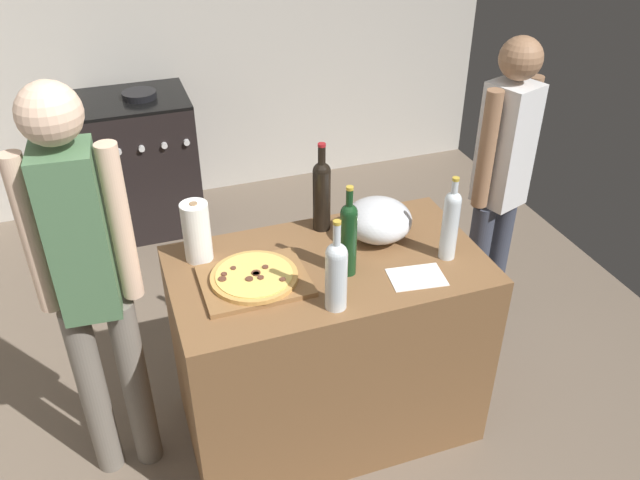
% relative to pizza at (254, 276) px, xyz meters
% --- Properties ---
extents(ground_plane, '(4.49, 3.75, 0.02)m').
position_rel_pizza_xyz_m(ground_plane, '(0.09, 0.84, -0.92)').
color(ground_plane, '#6B5B4C').
extents(kitchen_wall_rear, '(4.49, 0.10, 2.60)m').
position_rel_pizza_xyz_m(kitchen_wall_rear, '(0.09, 2.46, 0.39)').
color(kitchen_wall_rear, '#BCB7AD').
rests_on(kitchen_wall_rear, ground_plane).
extents(counter, '(1.25, 0.70, 0.88)m').
position_rel_pizza_xyz_m(counter, '(0.31, 0.03, -0.47)').
color(counter, brown).
rests_on(counter, ground_plane).
extents(cutting_board, '(0.40, 0.32, 0.02)m').
position_rel_pizza_xyz_m(cutting_board, '(0.00, 0.00, -0.02)').
color(cutting_board, olive).
rests_on(cutting_board, counter).
extents(pizza, '(0.33, 0.33, 0.03)m').
position_rel_pizza_xyz_m(pizza, '(0.00, 0.00, 0.00)').
color(pizza, tan).
rests_on(pizza, cutting_board).
extents(mixing_bowl, '(0.28, 0.28, 0.17)m').
position_rel_pizza_xyz_m(mixing_bowl, '(0.56, 0.14, 0.06)').
color(mixing_bowl, '#B2B2B7').
rests_on(mixing_bowl, counter).
extents(paper_towel_roll, '(0.11, 0.11, 0.25)m').
position_rel_pizza_xyz_m(paper_towel_roll, '(-0.16, 0.23, 0.09)').
color(paper_towel_roll, white).
rests_on(paper_towel_roll, counter).
extents(wine_bottle_clear, '(0.08, 0.08, 0.36)m').
position_rel_pizza_xyz_m(wine_bottle_clear, '(0.24, -0.23, 0.12)').
color(wine_bottle_clear, silver).
rests_on(wine_bottle_clear, counter).
extents(wine_bottle_green, '(0.07, 0.07, 0.36)m').
position_rel_pizza_xyz_m(wine_bottle_green, '(0.77, -0.08, 0.13)').
color(wine_bottle_green, silver).
rests_on(wine_bottle_green, counter).
extents(wine_bottle_dark, '(0.08, 0.08, 0.39)m').
position_rel_pizza_xyz_m(wine_bottle_dark, '(0.37, 0.29, 0.14)').
color(wine_bottle_dark, black).
rests_on(wine_bottle_dark, counter).
extents(wine_bottle_amber, '(0.07, 0.07, 0.38)m').
position_rel_pizza_xyz_m(wine_bottle_amber, '(0.36, -0.05, 0.14)').
color(wine_bottle_amber, '#143819').
rests_on(wine_bottle_amber, counter).
extents(recipe_sheet, '(0.23, 0.18, 0.00)m').
position_rel_pizza_xyz_m(recipe_sheet, '(0.59, -0.17, -0.03)').
color(recipe_sheet, white).
rests_on(recipe_sheet, counter).
extents(stove, '(0.67, 0.57, 0.94)m').
position_rel_pizza_xyz_m(stove, '(-0.25, 2.06, -0.46)').
color(stove, black).
rests_on(stove, ground_plane).
extents(person_in_stripes, '(0.36, 0.21, 1.71)m').
position_rel_pizza_xyz_m(person_in_stripes, '(-0.58, 0.09, 0.07)').
color(person_in_stripes, slate).
rests_on(person_in_stripes, ground_plane).
extents(person_in_red, '(0.34, 0.25, 1.59)m').
position_rel_pizza_xyz_m(person_in_red, '(1.31, 0.38, -0.01)').
color(person_in_red, '#383D4C').
rests_on(person_in_red, ground_plane).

